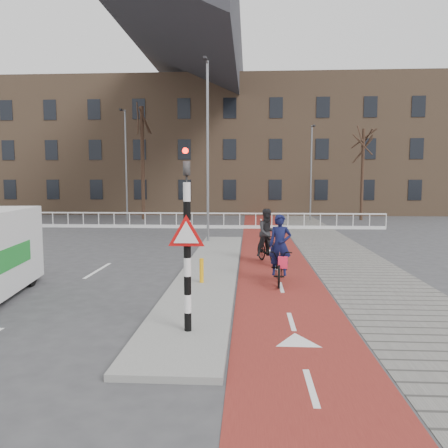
{
  "coord_description": "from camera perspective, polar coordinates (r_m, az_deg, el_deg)",
  "views": [
    {
      "loc": [
        0.57,
        -10.19,
        3.05
      ],
      "look_at": [
        -0.3,
        5.0,
        1.5
      ],
      "focal_mm": 35.0,
      "sensor_mm": 36.0,
      "label": 1
    }
  ],
  "objects": [
    {
      "name": "ground",
      "position": [
        10.66,
        0.06,
        -10.82
      ],
      "size": [
        120.0,
        120.0,
        0.0
      ],
      "primitive_type": "plane",
      "color": "#38383A",
      "rests_on": "ground"
    },
    {
      "name": "bike_lane",
      "position": [
        20.44,
        5.85,
        -2.78
      ],
      "size": [
        2.5,
        60.0,
        0.01
      ],
      "primitive_type": "cube",
      "color": "maroon",
      "rests_on": "ground"
    },
    {
      "name": "sidewalk",
      "position": [
        20.76,
        13.6,
        -2.78
      ],
      "size": [
        3.0,
        60.0,
        0.01
      ],
      "primitive_type": "cube",
      "color": "slate",
      "rests_on": "ground"
    },
    {
      "name": "curb_island",
      "position": [
        14.56,
        -1.82,
        -6.04
      ],
      "size": [
        1.8,
        16.0,
        0.12
      ],
      "primitive_type": "cube",
      "color": "gray",
      "rests_on": "ground"
    },
    {
      "name": "traffic_signal",
      "position": [
        8.32,
        -4.85,
        -1.52
      ],
      "size": [
        0.8,
        0.8,
        3.68
      ],
      "color": "black",
      "rests_on": "curb_island"
    },
    {
      "name": "bollard",
      "position": [
        12.54,
        -2.95,
        -6.09
      ],
      "size": [
        0.12,
        0.12,
        0.69
      ],
      "primitive_type": "cylinder",
      "color": "#F5A80D",
      "rests_on": "curb_island"
    },
    {
      "name": "cyclist_near",
      "position": [
        12.98,
        7.31,
        -4.71
      ],
      "size": [
        0.83,
        2.0,
        2.03
      ],
      "rotation": [
        0.0,
        0.0,
        -0.08
      ],
      "color": "black",
      "rests_on": "bike_lane"
    },
    {
      "name": "cyclist_far",
      "position": [
        15.97,
        5.73,
        -2.19
      ],
      "size": [
        1.18,
        1.92,
        1.99
      ],
      "rotation": [
        0.0,
        0.0,
        0.38
      ],
      "color": "black",
      "rests_on": "bike_lane"
    },
    {
      "name": "railing",
      "position": [
        27.89,
        -8.26,
        0.11
      ],
      "size": [
        28.0,
        0.1,
        0.99
      ],
      "color": "silver",
      "rests_on": "ground"
    },
    {
      "name": "townhouse_row",
      "position": [
        42.61,
        -1.59,
        12.23
      ],
      "size": [
        46.0,
        10.0,
        15.9
      ],
      "color": "#7F6047",
      "rests_on": "ground"
    },
    {
      "name": "tree_mid",
      "position": [
        34.24,
        -10.58,
        7.78
      ],
      "size": [
        0.29,
        0.29,
        8.57
      ],
      "primitive_type": "cylinder",
      "color": "black",
      "rests_on": "ground"
    },
    {
      "name": "tree_right",
      "position": [
        34.58,
        17.63,
        6.14
      ],
      "size": [
        0.23,
        0.23,
        6.82
      ],
      "primitive_type": "cylinder",
      "color": "black",
      "rests_on": "ground"
    },
    {
      "name": "streetlight_near",
      "position": [
        20.85,
        -2.14,
        9.13
      ],
      "size": [
        0.12,
        0.12,
        8.51
      ],
      "primitive_type": "cylinder",
      "color": "slate",
      "rests_on": "ground"
    },
    {
      "name": "streetlight_left",
      "position": [
        32.35,
        -12.66,
        7.34
      ],
      "size": [
        0.12,
        0.12,
        7.98
      ],
      "primitive_type": "cylinder",
      "color": "slate",
      "rests_on": "ground"
    },
    {
      "name": "streetlight_right",
      "position": [
        33.43,
        11.3,
        6.51
      ],
      "size": [
        0.12,
        0.12,
        7.04
      ],
      "primitive_type": "cylinder",
      "color": "slate",
      "rests_on": "ground"
    }
  ]
}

